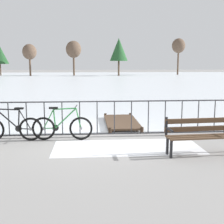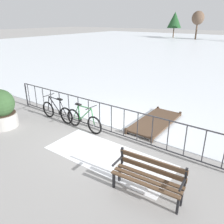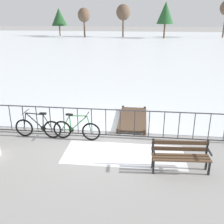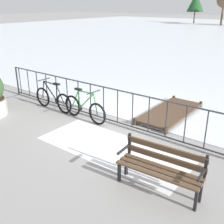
{
  "view_description": "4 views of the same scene",
  "coord_description": "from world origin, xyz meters",
  "px_view_note": "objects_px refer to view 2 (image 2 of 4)",
  "views": [
    {
      "loc": [
        0.01,
        -8.64,
        2.18
      ],
      "look_at": [
        0.72,
        0.38,
        0.67
      ],
      "focal_mm": 47.97,
      "sensor_mm": 36.0,
      "label": 1
    },
    {
      "loc": [
        4.38,
        -5.69,
        3.72
      ],
      "look_at": [
        -0.0,
        0.39,
        0.63
      ],
      "focal_mm": 36.51,
      "sensor_mm": 36.0,
      "label": 2
    },
    {
      "loc": [
        1.48,
        -8.57,
        4.21
      ],
      "look_at": [
        0.48,
        -0.02,
        0.97
      ],
      "focal_mm": 42.51,
      "sensor_mm": 36.0,
      "label": 3
    },
    {
      "loc": [
        4.54,
        -5.85,
        3.29
      ],
      "look_at": [
        0.33,
        -0.35,
        0.53
      ],
      "focal_mm": 43.88,
      "sensor_mm": 36.0,
      "label": 4
    }
  ],
  "objects_px": {
    "bicycle_second": "(57,112)",
    "planter_with_shrub": "(1,109)",
    "bicycle_near_railing": "(84,120)",
    "park_bench": "(149,175)"
  },
  "relations": [
    {
      "from": "bicycle_second",
      "to": "planter_with_shrub",
      "type": "bearing_deg",
      "value": -128.43
    },
    {
      "from": "bicycle_near_railing",
      "to": "park_bench",
      "type": "distance_m",
      "value": 3.72
    },
    {
      "from": "bicycle_near_railing",
      "to": "planter_with_shrub",
      "type": "xyz_separation_m",
      "value": [
        -2.61,
        -1.54,
        0.31
      ]
    },
    {
      "from": "park_bench",
      "to": "planter_with_shrub",
      "type": "height_order",
      "value": "planter_with_shrub"
    },
    {
      "from": "bicycle_near_railing",
      "to": "bicycle_second",
      "type": "xyz_separation_m",
      "value": [
        -1.39,
        0.0,
        0.0
      ]
    },
    {
      "from": "bicycle_near_railing",
      "to": "planter_with_shrub",
      "type": "bearing_deg",
      "value": -149.57
    },
    {
      "from": "bicycle_second",
      "to": "park_bench",
      "type": "relative_size",
      "value": 1.05
    },
    {
      "from": "bicycle_near_railing",
      "to": "bicycle_second",
      "type": "distance_m",
      "value": 1.39
    },
    {
      "from": "bicycle_near_railing",
      "to": "bicycle_second",
      "type": "relative_size",
      "value": 1.0
    },
    {
      "from": "bicycle_second",
      "to": "planter_with_shrub",
      "type": "distance_m",
      "value": 1.99
    }
  ]
}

